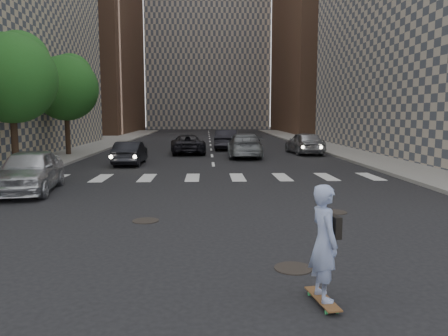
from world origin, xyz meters
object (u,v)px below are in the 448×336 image
(traffic_car_a, at_px, (130,153))
(tree_b, at_px, (13,74))
(skateboarder, at_px, (324,242))
(traffic_car_b, at_px, (245,145))
(traffic_car_d, at_px, (304,143))
(silver_sedan, at_px, (29,171))
(tree_c, at_px, (67,85))
(traffic_car_c, at_px, (187,144))
(traffic_car_e, at_px, (227,139))

(traffic_car_a, bearing_deg, tree_b, 31.89)
(skateboarder, relative_size, traffic_car_b, 0.34)
(tree_b, bearing_deg, traffic_car_b, 30.57)
(tree_b, bearing_deg, traffic_car_d, 29.10)
(silver_sedan, relative_size, traffic_car_d, 0.99)
(tree_c, xyz_separation_m, traffic_car_a, (4.86, -5.00, -4.00))
(tree_b, xyz_separation_m, tree_c, (0.00, 8.00, 0.00))
(traffic_car_c, bearing_deg, tree_c, 4.46)
(traffic_car_a, distance_m, traffic_car_c, 7.03)
(traffic_car_b, xyz_separation_m, traffic_car_d, (4.38, 2.04, 0.01))
(traffic_car_a, bearing_deg, silver_sedan, 75.81)
(traffic_car_d, bearing_deg, traffic_car_e, -43.24)
(traffic_car_d, xyz_separation_m, traffic_car_e, (-5.25, 4.15, 0.00))
(tree_b, relative_size, traffic_car_a, 1.68)
(skateboarder, relative_size, silver_sedan, 0.40)
(traffic_car_a, bearing_deg, traffic_car_d, -151.82)
(tree_b, bearing_deg, skateboarder, -54.50)
(traffic_car_c, bearing_deg, traffic_car_e, -135.04)
(tree_c, height_order, traffic_car_a, tree_c)
(skateboarder, bearing_deg, traffic_car_e, 81.89)
(traffic_car_a, bearing_deg, traffic_car_e, -119.90)
(traffic_car_b, relative_size, traffic_car_e, 1.12)
(traffic_car_a, xyz_separation_m, traffic_car_c, (2.88, 6.42, 0.03))
(traffic_car_b, height_order, traffic_car_e, traffic_car_e)
(tree_c, height_order, traffic_car_e, tree_c)
(traffic_car_c, distance_m, traffic_car_e, 4.65)
(tree_c, distance_m, skateboarder, 25.80)
(skateboarder, relative_size, traffic_car_c, 0.38)
(tree_b, height_order, tree_c, same)
(tree_c, distance_m, traffic_car_d, 16.41)
(silver_sedan, height_order, traffic_car_d, traffic_car_d)
(tree_c, xyz_separation_m, skateboarder, (10.80, -23.14, -3.70))
(skateboarder, xyz_separation_m, traffic_car_c, (-3.05, 24.55, -0.28))
(skateboarder, bearing_deg, traffic_car_b, 79.69)
(tree_c, relative_size, skateboarder, 3.64)
(tree_b, height_order, traffic_car_a, tree_b)
(silver_sedan, height_order, traffic_car_a, silver_sedan)
(traffic_car_b, xyz_separation_m, traffic_car_e, (-0.87, 6.19, 0.01))
(tree_c, distance_m, traffic_car_c, 8.82)
(skateboarder, height_order, traffic_car_c, skateboarder)
(silver_sedan, distance_m, traffic_car_d, 19.48)
(silver_sedan, relative_size, traffic_car_b, 0.86)
(silver_sedan, bearing_deg, traffic_car_c, 63.90)
(skateboarder, xyz_separation_m, traffic_car_e, (-0.12, 28.15, -0.17))
(traffic_car_b, distance_m, traffic_car_d, 4.83)
(tree_c, bearing_deg, silver_sedan, -78.67)
(tree_b, bearing_deg, traffic_car_a, 31.65)
(skateboarder, distance_m, traffic_car_b, 21.97)
(tree_b, height_order, traffic_car_e, tree_b)
(traffic_car_e, bearing_deg, tree_b, 55.68)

